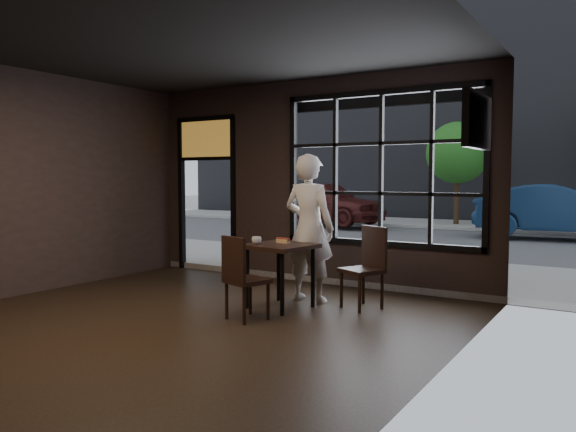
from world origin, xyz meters
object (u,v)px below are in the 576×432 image
Objects in this scene: chair_near at (247,278)px; cafe_table at (280,276)px; navy_car at (557,210)px; man at (309,228)px.

cafe_table is at bearing -73.02° from chair_near.
navy_car reaches higher than cafe_table.
chair_near is 0.24× the size of navy_car.
man is (0.13, 1.24, 0.49)m from chair_near.
man reaches higher than cafe_table.
man is at bearing 161.09° from navy_car.
navy_car is (2.09, 10.38, 0.38)m from cafe_table.
cafe_table is 0.20× the size of navy_car.
man reaches higher than chair_near.
chair_near reaches higher than cafe_table.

